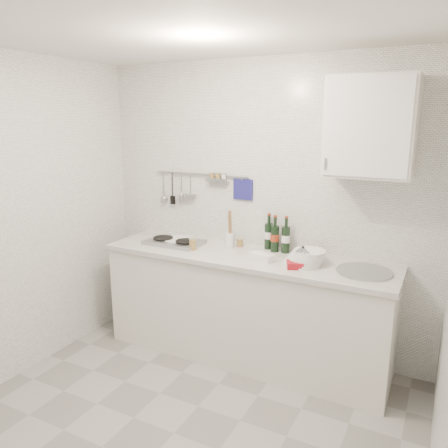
# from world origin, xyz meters

# --- Properties ---
(floor) EXTENTS (3.00, 3.00, 0.00)m
(floor) POSITION_xyz_m (0.00, 0.00, 0.00)
(floor) COLOR slate
(floor) RESTS_ON ground
(ceiling) EXTENTS (3.00, 3.00, 0.00)m
(ceiling) POSITION_xyz_m (0.00, 0.00, 2.50)
(ceiling) COLOR silver
(ceiling) RESTS_ON back_wall
(back_wall) EXTENTS (3.00, 0.02, 2.50)m
(back_wall) POSITION_xyz_m (0.00, 1.40, 1.25)
(back_wall) COLOR silver
(back_wall) RESTS_ON floor
(wall_left) EXTENTS (0.02, 2.80, 2.50)m
(wall_left) POSITION_xyz_m (-1.50, 0.00, 1.25)
(wall_left) COLOR silver
(wall_left) RESTS_ON floor
(counter) EXTENTS (2.44, 0.64, 0.96)m
(counter) POSITION_xyz_m (0.01, 1.10, 0.43)
(counter) COLOR silver
(counter) RESTS_ON floor
(wall_rail) EXTENTS (0.98, 0.09, 0.34)m
(wall_rail) POSITION_xyz_m (-0.60, 1.37, 1.43)
(wall_rail) COLOR #93969B
(wall_rail) RESTS_ON back_wall
(wall_cabinet) EXTENTS (0.60, 0.38, 0.70)m
(wall_cabinet) POSITION_xyz_m (0.90, 1.22, 1.95)
(wall_cabinet) COLOR silver
(wall_cabinet) RESTS_ON back_wall
(plate_stack_hob) EXTENTS (0.27, 0.27, 0.03)m
(plate_stack_hob) POSITION_xyz_m (-0.70, 1.14, 0.94)
(plate_stack_hob) COLOR #436799
(plate_stack_hob) RESTS_ON counter
(plate_stack_sink) EXTENTS (0.31, 0.30, 0.12)m
(plate_stack_sink) POSITION_xyz_m (0.52, 1.07, 0.98)
(plate_stack_sink) COLOR white
(plate_stack_sink) RESTS_ON counter
(wine_bottles) EXTENTS (0.24, 0.13, 0.31)m
(wine_bottles) POSITION_xyz_m (0.19, 1.31, 1.07)
(wine_bottles) COLOR black
(wine_bottles) RESTS_ON counter
(butter_dish) EXTENTS (0.21, 0.14, 0.06)m
(butter_dish) POSITION_xyz_m (0.18, 1.01, 0.95)
(butter_dish) COLOR white
(butter_dish) RESTS_ON counter
(strawberry_punnet) EXTENTS (0.16, 0.16, 0.05)m
(strawberry_punnet) POSITION_xyz_m (0.47, 0.97, 0.94)
(strawberry_punnet) COLOR #A71214
(strawberry_punnet) RESTS_ON counter
(utensil_crock) EXTENTS (0.08, 0.08, 0.33)m
(utensil_crock) POSITION_xyz_m (-0.22, 1.24, 1.00)
(utensil_crock) COLOR white
(utensil_crock) RESTS_ON counter
(jar_a) EXTENTS (0.06, 0.06, 0.08)m
(jar_a) POSITION_xyz_m (-0.14, 1.29, 0.96)
(jar_a) COLOR olive
(jar_a) RESTS_ON counter
(jar_b) EXTENTS (0.07, 0.07, 0.09)m
(jar_b) POSITION_xyz_m (0.51, 1.30, 0.97)
(jar_b) COLOR olive
(jar_b) RESTS_ON counter
(jar_c) EXTENTS (0.06, 0.06, 0.09)m
(jar_c) POSITION_xyz_m (0.56, 1.24, 0.96)
(jar_c) COLOR olive
(jar_c) RESTS_ON counter
(jar_d) EXTENTS (0.07, 0.07, 0.10)m
(jar_d) POSITION_xyz_m (-0.46, 1.02, 0.97)
(jar_d) COLOR olive
(jar_d) RESTS_ON counter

